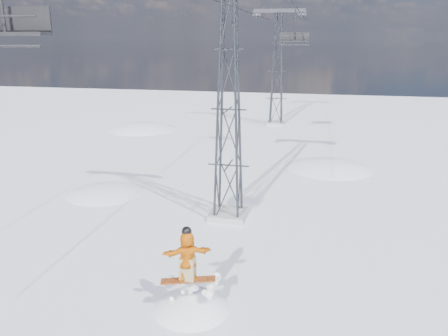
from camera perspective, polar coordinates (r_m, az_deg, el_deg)
The scene contains 7 objects.
ground at distance 15.70m, azimuth -8.53°, elevation -17.41°, with size 120.00×120.00×0.00m, color white.
snow_terrain at distance 39.25m, azimuth -3.71°, elevation -11.21°, with size 39.00×37.00×22.00m.
lift_tower_near at distance 20.77m, azimuth 0.60°, elevation 7.58°, with size 5.20×1.80×11.43m.
lift_tower_far at distance 45.40m, azimuth 6.97°, elevation 12.42°, with size 5.20×1.80×11.43m.
haul_cables at distance 31.93m, azimuth 4.97°, elevation 20.39°, with size 4.46×51.00×0.06m.
lift_chair_near at distance 10.28m, azimuth -26.56°, elevation 16.51°, with size 1.84×0.53×2.28m.
lift_chair_mid at distance 33.51m, azimuth 9.18°, elevation 16.44°, with size 2.14×0.61×2.65m.
Camera 1 is at (4.83, -12.11, 8.76)m, focal length 35.00 mm.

